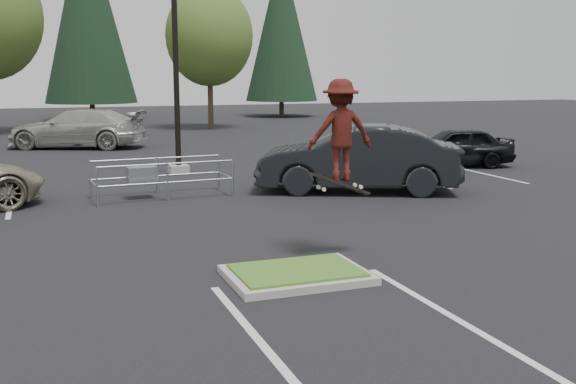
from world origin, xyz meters
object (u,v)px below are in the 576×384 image
object	(u,v)px
light_pole	(175,31)
conif_b	(87,7)
conif_c	(281,25)
car_far_silver	(79,129)
skateboarder	(340,131)
car_r_charc	(357,159)
decid_c	(209,39)
cart_corral	(147,174)
car_r_black	(455,147)

from	to	relation	value
light_pole	conif_b	world-z (taller)	conif_b
conif_c	car_far_silver	distance (m)	24.94
skateboarder	car_far_silver	bearing A→B (deg)	-76.50
light_pole	car_r_charc	size ratio (longest dim) A/B	1.82
decid_c	car_far_silver	xyz separation A→B (m)	(-8.02, -8.47, -4.39)
skateboarder	decid_c	bearing A→B (deg)	-94.95
conif_b	car_r_charc	bearing A→B (deg)	-82.35
car_far_silver	decid_c	bearing A→B (deg)	159.49
cart_corral	car_far_silver	bearing A→B (deg)	90.75
light_pole	skateboarder	xyz separation A→B (m)	(0.70, -11.00, -2.31)
car_far_silver	cart_corral	bearing A→B (deg)	26.72
car_r_black	conif_b	bearing A→B (deg)	-146.80
conif_c	car_far_silver	xyz separation A→B (m)	(-16.03, -18.14, -5.99)
car_r_charc	car_far_silver	bearing A→B (deg)	-131.23
light_pole	decid_c	distance (m)	18.67
decid_c	car_r_charc	distance (m)	23.29
car_r_black	car_far_silver	bearing A→B (deg)	-117.45
conif_c	car_r_charc	distance (m)	34.38
cart_corral	car_r_black	size ratio (longest dim) A/B	0.89
decid_c	car_r_charc	xyz separation A→B (m)	(-1.49, -22.83, -4.34)
conif_b	cart_corral	size ratio (longest dim) A/B	3.99
light_pole	conif_b	bearing A→B (deg)	91.01
cart_corral	car_far_silver	size ratio (longest dim) A/B	0.61
light_pole	conif_b	xyz separation A→B (m)	(-0.50, 28.50, 3.29)
decid_c	cart_corral	world-z (taller)	decid_c
skateboarder	car_r_black	size ratio (longest dim) A/B	0.50
light_pole	car_far_silver	size ratio (longest dim) A/B	1.71
car_far_silver	light_pole	bearing A→B (deg)	38.05
light_pole	car_r_charc	distance (m)	7.37
conif_b	car_r_black	world-z (taller)	conif_b
decid_c	conif_c	xyz separation A→B (m)	(8.01, 9.67, 1.59)
conif_b	cart_corral	bearing A→B (deg)	-92.01
light_pole	cart_corral	bearing A→B (deg)	-112.21
light_pole	car_far_silver	world-z (taller)	light_pole
car_far_silver	skateboarder	bearing A→B (deg)	31.94
skateboarder	car_r_charc	size ratio (longest dim) A/B	0.37
conif_b	cart_corral	distance (m)	33.33
light_pole	car_far_silver	xyz separation A→B (m)	(-2.53, 9.36, -3.70)
light_pole	conif_c	xyz separation A→B (m)	(13.50, 27.50, 2.29)
conif_c	light_pole	bearing A→B (deg)	-116.15
decid_c	car_r_black	distance (m)	20.33
conif_c	decid_c	bearing A→B (deg)	-129.64
light_pole	car_r_black	distance (m)	10.38
light_pole	conif_b	size ratio (longest dim) A/B	0.70
conif_b	conif_c	world-z (taller)	conif_b
car_r_black	light_pole	bearing A→B (deg)	-84.60
car_r_charc	conif_b	bearing A→B (deg)	-148.04
decid_c	light_pole	bearing A→B (deg)	-107.11
decid_c	skateboarder	size ratio (longest dim) A/B	4.09
car_far_silver	car_r_black	bearing A→B (deg)	70.66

